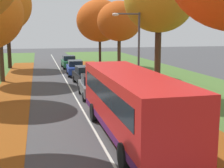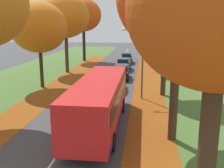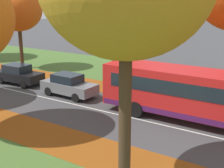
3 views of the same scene
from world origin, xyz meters
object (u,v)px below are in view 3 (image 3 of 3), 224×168
object	(u,v)px
streetlamp_right	(114,43)
bus	(191,92)
car_grey_lead	(69,85)
car_black_following	(18,74)
tree_right_far	(18,10)

from	to	relation	value
streetlamp_right	bus	bearing A→B (deg)	-108.56
car_grey_lead	car_black_following	xyz separation A→B (m)	(0.27, 5.64, 0.00)
streetlamp_right	car_black_following	xyz separation A→B (m)	(-2.15, 7.97, -2.92)
tree_right_far	streetlamp_right	size ratio (longest dim) A/B	1.31
streetlamp_right	car_black_following	size ratio (longest dim) A/B	1.40
car_black_following	bus	bearing A→B (deg)	-90.23
bus	car_black_following	xyz separation A→B (m)	(0.06, 14.56, -0.89)
streetlamp_right	car_grey_lead	world-z (taller)	streetlamp_right
car_black_following	car_grey_lead	bearing A→B (deg)	-92.75
tree_right_far	car_grey_lead	bearing A→B (deg)	-114.66
streetlamp_right	car_black_following	distance (m)	8.76
bus	car_grey_lead	distance (m)	8.97
tree_right_far	streetlamp_right	world-z (taller)	tree_right_far
tree_right_far	car_grey_lead	distance (m)	12.21
car_grey_lead	tree_right_far	bearing A→B (deg)	65.34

